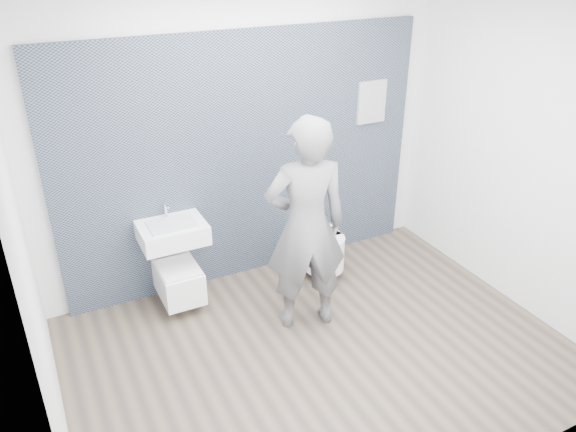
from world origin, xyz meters
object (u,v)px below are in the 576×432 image
washbasin (172,232)px  toilet_rounded (318,247)px  visitor (306,227)px  toilet_square (178,278)px

washbasin → toilet_rounded: size_ratio=0.87×
washbasin → visitor: bearing=-40.3°
toilet_square → toilet_rounded: toilet_square is taller
toilet_rounded → visitor: visitor is taller
washbasin → toilet_square: washbasin is taller
washbasin → toilet_square: bearing=-90.0°
toilet_square → toilet_rounded: bearing=-3.2°
toilet_rounded → visitor: (-0.51, -0.67, 0.67)m
washbasin → visitor: (0.92, -0.78, 0.21)m
visitor → toilet_square: bearing=-25.5°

